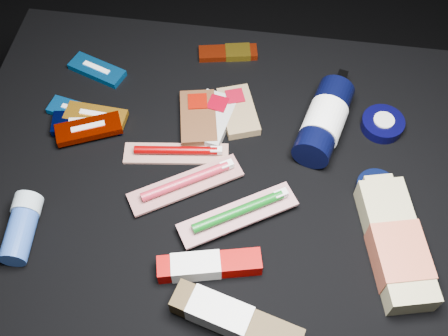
# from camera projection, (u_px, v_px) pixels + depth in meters

# --- Properties ---
(ground) EXTENTS (3.00, 3.00, 0.00)m
(ground) POSITION_uv_depth(u_px,v_px,m) (217.00, 263.00, 1.37)
(ground) COLOR black
(ground) RESTS_ON ground
(cloth_table) EXTENTS (0.98, 0.78, 0.40)m
(cloth_table) POSITION_uv_depth(u_px,v_px,m) (216.00, 226.00, 1.20)
(cloth_table) COLOR black
(cloth_table) RESTS_ON ground
(luna_bar_0) EXTENTS (0.13, 0.08, 0.02)m
(luna_bar_0) POSITION_uv_depth(u_px,v_px,m) (97.00, 70.00, 1.17)
(luna_bar_0) COLOR #0A58A3
(luna_bar_0) RESTS_ON cloth_table
(luna_bar_1) EXTENTS (0.11, 0.06, 0.01)m
(luna_bar_1) POSITION_uv_depth(u_px,v_px,m) (76.00, 111.00, 1.11)
(luna_bar_1) COLOR #0A5EB6
(luna_bar_1) RESTS_ON cloth_table
(luna_bar_2) EXTENTS (0.14, 0.07, 0.02)m
(luna_bar_2) POSITION_uv_depth(u_px,v_px,m) (88.00, 123.00, 1.09)
(luna_bar_2) COLOR #020730
(luna_bar_2) RESTS_ON cloth_table
(luna_bar_3) EXTENTS (0.12, 0.05, 0.02)m
(luna_bar_3) POSITION_uv_depth(u_px,v_px,m) (96.00, 116.00, 1.10)
(luna_bar_3) COLOR orange
(luna_bar_3) RESTS_ON cloth_table
(luna_bar_4) EXTENTS (0.13, 0.09, 0.02)m
(luna_bar_4) POSITION_uv_depth(u_px,v_px,m) (89.00, 129.00, 1.08)
(luna_bar_4) COLOR #760E00
(luna_bar_4) RESTS_ON cloth_table
(clif_bar_0) EXTENTS (0.09, 0.14, 0.02)m
(clif_bar_0) POSITION_uv_depth(u_px,v_px,m) (198.00, 116.00, 1.10)
(clif_bar_0) COLOR #4E2C16
(clif_bar_0) RESTS_ON cloth_table
(clif_bar_1) EXTENTS (0.09, 0.14, 0.02)m
(clif_bar_1) POSITION_uv_depth(u_px,v_px,m) (213.00, 117.00, 1.10)
(clif_bar_1) COLOR #B2B1AB
(clif_bar_1) RESTS_ON cloth_table
(clif_bar_2) EXTENTS (0.10, 0.13, 0.02)m
(clif_bar_2) POSITION_uv_depth(u_px,v_px,m) (238.00, 109.00, 1.11)
(clif_bar_2) COLOR olive
(clif_bar_2) RESTS_ON cloth_table
(power_bar) EXTENTS (0.13, 0.06, 0.02)m
(power_bar) POSITION_uv_depth(u_px,v_px,m) (231.00, 53.00, 1.20)
(power_bar) COLOR maroon
(power_bar) RESTS_ON cloth_table
(lotion_bottle) EXTENTS (0.11, 0.23, 0.07)m
(lotion_bottle) POSITION_uv_depth(u_px,v_px,m) (324.00, 121.00, 1.06)
(lotion_bottle) COLOR black
(lotion_bottle) RESTS_ON cloth_table
(cream_tin_upper) EXTENTS (0.08, 0.08, 0.03)m
(cream_tin_upper) POSITION_uv_depth(u_px,v_px,m) (383.00, 124.00, 1.09)
(cream_tin_upper) COLOR black
(cream_tin_upper) RESTS_ON cloth_table
(cream_tin_lower) EXTENTS (0.07, 0.07, 0.02)m
(cream_tin_lower) POSITION_uv_depth(u_px,v_px,m) (376.00, 188.00, 1.01)
(cream_tin_lower) COLOR black
(cream_tin_lower) RESTS_ON cloth_table
(bodywash_bottle) EXTENTS (0.13, 0.25, 0.05)m
(bodywash_bottle) POSITION_uv_depth(u_px,v_px,m) (396.00, 246.00, 0.94)
(bodywash_bottle) COLOR tan
(bodywash_bottle) RESTS_ON cloth_table
(deodorant_stick) EXTENTS (0.06, 0.12, 0.05)m
(deodorant_stick) POSITION_uv_depth(u_px,v_px,m) (22.00, 227.00, 0.95)
(deodorant_stick) COLOR #284A9A
(deodorant_stick) RESTS_ON cloth_table
(toothbrush_pack_0) EXTENTS (0.20, 0.07, 0.02)m
(toothbrush_pack_0) POSITION_uv_depth(u_px,v_px,m) (178.00, 152.00, 1.06)
(toothbrush_pack_0) COLOR #BAB1AD
(toothbrush_pack_0) RESTS_ON cloth_table
(toothbrush_pack_1) EXTENTS (0.20, 0.15, 0.02)m
(toothbrush_pack_1) POSITION_uv_depth(u_px,v_px,m) (187.00, 183.00, 1.01)
(toothbrush_pack_1) COLOR #B4ADA8
(toothbrush_pack_1) RESTS_ON cloth_table
(toothbrush_pack_2) EXTENTS (0.21, 0.16, 0.02)m
(toothbrush_pack_2) POSITION_uv_depth(u_px,v_px,m) (240.00, 213.00, 0.97)
(toothbrush_pack_2) COLOR silver
(toothbrush_pack_2) RESTS_ON cloth_table
(toothpaste_carton_red) EXTENTS (0.18, 0.08, 0.03)m
(toothpaste_carton_red) POSITION_uv_depth(u_px,v_px,m) (205.00, 266.00, 0.93)
(toothpaste_carton_red) COLOR #900100
(toothpaste_carton_red) RESTS_ON cloth_table
(toothpaste_carton_green) EXTENTS (0.21, 0.10, 0.04)m
(toothpaste_carton_green) POSITION_uv_depth(u_px,v_px,m) (230.00, 318.00, 0.87)
(toothpaste_carton_green) COLOR #372810
(toothpaste_carton_green) RESTS_ON cloth_table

